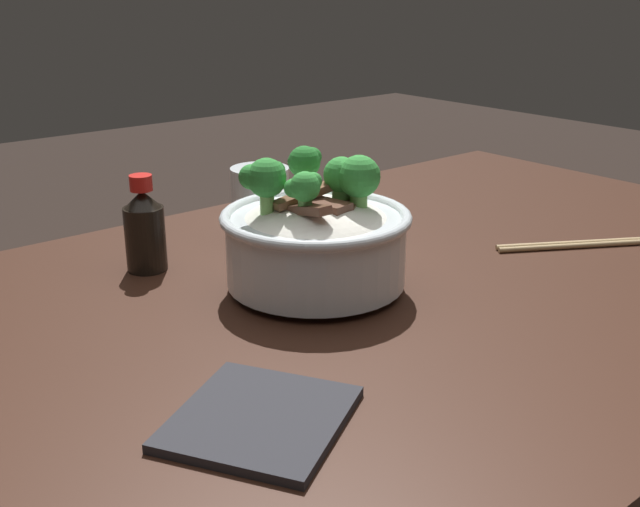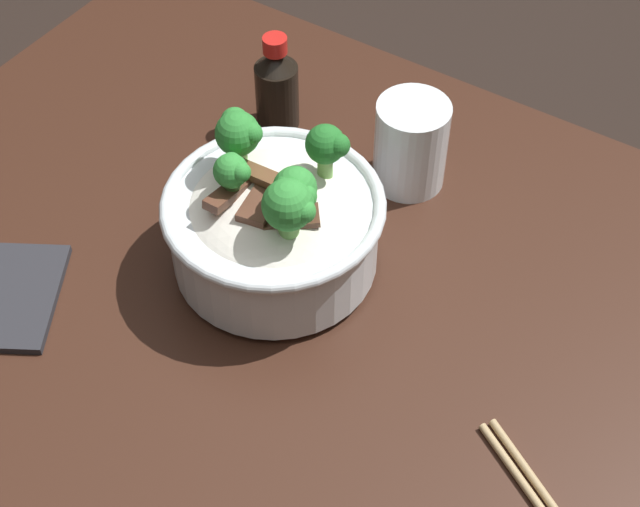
% 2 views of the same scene
% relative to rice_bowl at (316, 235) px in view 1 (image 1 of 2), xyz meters
% --- Properties ---
extents(dining_table, '(1.15, 0.77, 0.78)m').
position_rel_rice_bowl_xyz_m(dining_table, '(0.13, -0.03, -0.18)').
color(dining_table, '#381E14').
rests_on(dining_table, ground).
extents(rice_bowl, '(0.21, 0.21, 0.15)m').
position_rel_rice_bowl_xyz_m(rice_bowl, '(0.00, 0.00, 0.00)').
color(rice_bowl, silver).
rests_on(rice_bowl, dining_table).
extents(drinking_glass, '(0.08, 0.08, 0.10)m').
position_rel_rice_bowl_xyz_m(drinking_glass, '(0.05, 0.17, -0.02)').
color(drinking_glass, white).
rests_on(drinking_glass, dining_table).
extents(chopsticks_pair, '(0.19, 0.12, 0.01)m').
position_rel_rice_bowl_xyz_m(chopsticks_pair, '(0.34, -0.11, -0.06)').
color(chopsticks_pair, tan).
rests_on(chopsticks_pair, dining_table).
extents(soy_sauce_bottle, '(0.05, 0.05, 0.11)m').
position_rel_rice_bowl_xyz_m(soy_sauce_bottle, '(-0.12, 0.17, -0.01)').
color(soy_sauce_bottle, black).
rests_on(soy_sauce_bottle, dining_table).
extents(folded_napkin, '(0.18, 0.18, 0.01)m').
position_rel_rice_bowl_xyz_m(folded_napkin, '(-0.21, -0.18, -0.06)').
color(folded_napkin, '#28282D').
rests_on(folded_napkin, dining_table).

